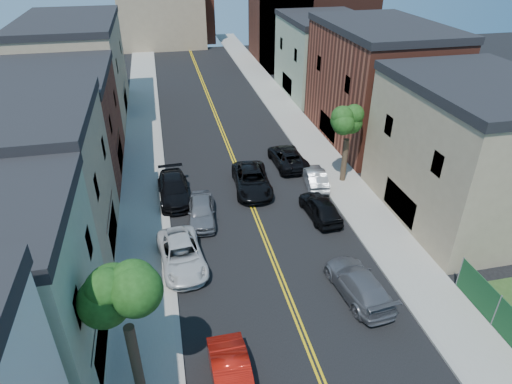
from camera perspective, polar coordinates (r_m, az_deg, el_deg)
sidewalk_left at (r=42.70m, az=-14.48°, el=5.61°), size 3.20×100.00×0.15m
sidewalk_right at (r=44.75m, az=6.21°, el=7.60°), size 3.20×100.00×0.15m
curb_left at (r=42.65m, az=-12.13°, el=5.88°), size 0.30×100.00×0.15m
curb_right at (r=44.25m, az=4.04°, el=7.44°), size 0.30×100.00×0.15m
bldg_left_tan_near at (r=28.47m, az=-27.91°, el=-0.31°), size 9.00×10.00×9.00m
bldg_left_brick at (r=38.36m, az=-24.39°, el=7.32°), size 9.00×12.00×8.00m
bldg_left_tan_far at (r=51.25m, az=-22.16°, el=14.12°), size 9.00×16.00×9.50m
bldg_right_tan at (r=32.88m, az=25.71°, el=4.26°), size 9.00×12.00×9.00m
bldg_right_brick at (r=43.66m, az=15.25°, el=13.02°), size 9.00×14.00×10.00m
bldg_right_palegrn at (r=56.18m, az=8.72°, el=16.71°), size 9.00×12.00×8.50m
church at (r=70.32m, az=6.32°, el=22.13°), size 16.20×14.20×22.60m
backdrop_left at (r=81.77m, az=-12.12°, el=21.98°), size 14.00×8.00×12.00m
backdrop_center at (r=86.04m, az=-9.29°, el=21.96°), size 10.00×8.00×10.00m
tree_left_mid at (r=17.05m, az=-17.24°, el=-10.66°), size 5.20×5.20×9.29m
tree_right_far at (r=34.05m, az=12.02°, el=9.87°), size 4.40×4.40×8.03m
red_sedan at (r=20.67m, az=-3.03°, el=-23.19°), size 1.71×4.77×1.56m
white_pickup at (r=27.05m, az=-9.57°, el=-8.01°), size 2.99×5.63×1.51m
grey_car_left at (r=30.77m, az=-7.05°, el=-2.44°), size 2.28×4.72×1.56m
black_car_left at (r=33.62m, az=-10.58°, el=0.37°), size 2.38×5.57×1.60m
grey_car_right at (r=25.39m, az=13.08°, el=-11.44°), size 2.69×5.47×1.53m
black_car_right at (r=31.27m, az=8.31°, el=-1.96°), size 2.13×4.65×1.55m
silver_car_right at (r=35.17m, az=7.60°, el=1.90°), size 2.02×4.40×1.40m
dark_car_right_far at (r=38.08m, az=4.09°, el=4.53°), size 2.67×5.46×1.49m
black_suv_lane at (r=34.21m, az=-0.54°, el=1.52°), size 3.06×5.97×1.61m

